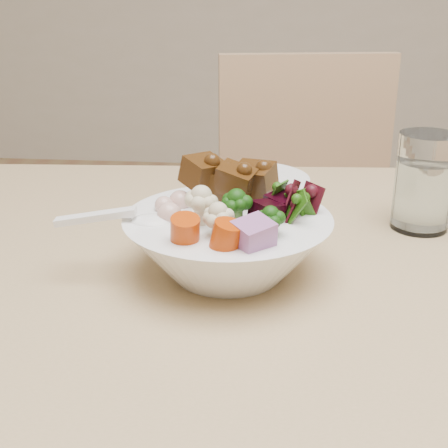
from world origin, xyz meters
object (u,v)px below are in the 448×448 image
at_px(chair_far, 311,233).
at_px(water_glass, 423,186).
at_px(side_bowl, 251,196).
at_px(food_bowl, 229,241).

xyz_separation_m(chair_far, water_glass, (0.12, -0.50, 0.28)).
height_order(chair_far, water_glass, chair_far).
relative_size(chair_far, water_glass, 6.64).
bearing_deg(chair_far, side_bowl, -113.11).
bearing_deg(side_bowl, water_glass, -7.67).
distance_m(chair_far, side_bowl, 0.54).
height_order(chair_far, side_bowl, chair_far).
height_order(chair_far, food_bowl, chair_far).
distance_m(chair_far, water_glass, 0.58).
bearing_deg(chair_far, food_bowl, -110.42).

